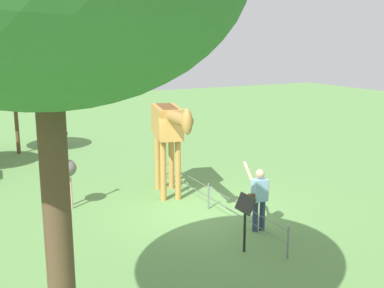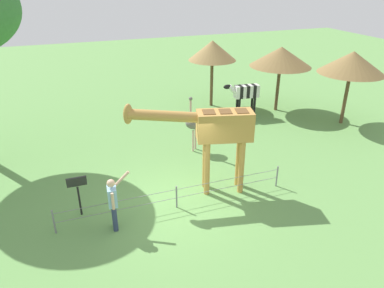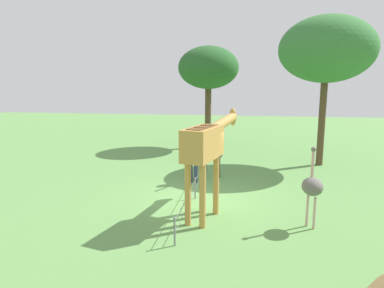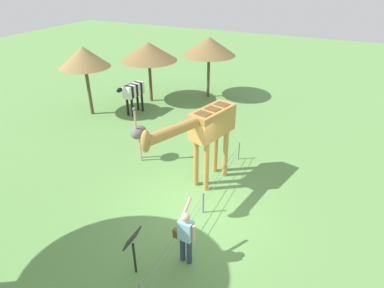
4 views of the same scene
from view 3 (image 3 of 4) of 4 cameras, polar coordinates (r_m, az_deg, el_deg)
name	(u,v)px [view 3 (image 3 of 4)]	position (r m, az deg, el deg)	size (l,w,h in m)	color
ground_plane	(202,199)	(11.98, 1.61, -9.11)	(60.00, 60.00, 0.00)	#60934C
giraffe	(207,146)	(10.04, 2.52, -0.26)	(3.90, 1.46, 3.08)	#BC8942
visitor	(194,161)	(13.62, 0.26, -2.76)	(0.68, 0.59, 1.69)	navy
ostrich	(312,187)	(9.93, 19.35, -6.70)	(0.70, 0.56, 2.25)	#CC9E93
tree_east	(327,50)	(17.44, 21.46, 14.35)	(4.35, 4.35, 6.97)	brown
tree_northeast	(208,68)	(21.05, 2.75, 12.44)	(3.63, 3.63, 6.09)	brown
info_sign	(220,156)	(14.34, 4.62, -1.94)	(0.56, 0.21, 1.32)	black
wire_fence	(195,187)	(11.88, 0.53, -7.21)	(7.05, 0.05, 0.75)	slate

